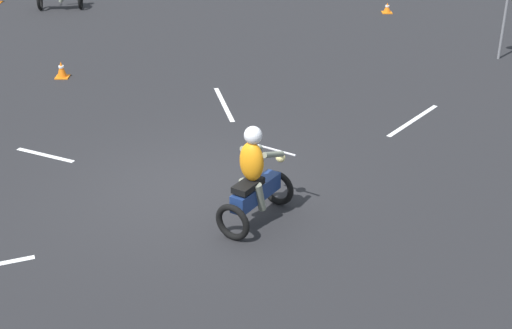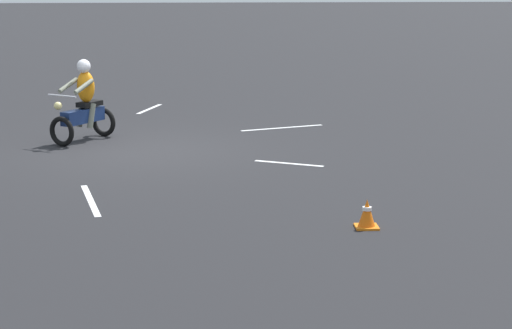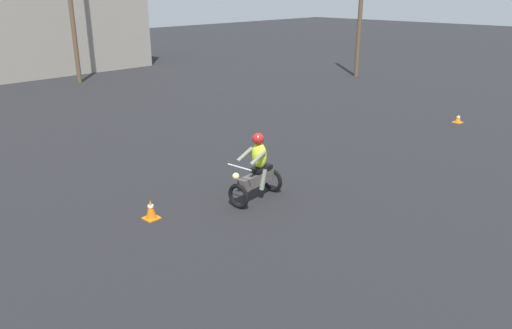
{
  "view_description": "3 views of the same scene",
  "coord_description": "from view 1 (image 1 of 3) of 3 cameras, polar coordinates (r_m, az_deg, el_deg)",
  "views": [
    {
      "loc": [
        1.11,
        -10.83,
        5.86
      ],
      "look_at": [
        1.18,
        -1.09,
        1.0
      ],
      "focal_mm": 50.0,
      "sensor_mm": 36.0,
      "label": 1
    },
    {
      "loc": [
        -1.26,
        18.99,
        3.73
      ],
      "look_at": [
        -1.97,
        5.64,
        0.9
      ],
      "focal_mm": 70.0,
      "sensor_mm": 36.0,
      "label": 2
    },
    {
      "loc": [
        -13.19,
        4.65,
        4.87
      ],
      "look_at": [
        -5.12,
        12.37,
        0.9
      ],
      "focal_mm": 35.0,
      "sensor_mm": 36.0,
      "label": 3
    }
  ],
  "objects": [
    {
      "name": "traffic_cone_mid_left",
      "position": [
        18.09,
        -15.29,
        7.32
      ],
      "size": [
        0.32,
        0.32,
        0.41
      ],
      "color": "orange",
      "rests_on": "ground"
    },
    {
      "name": "motorcycle_rider_foreground",
      "position": [
        10.98,
        -0.1,
        -1.35
      ],
      "size": [
        1.27,
        1.5,
        1.66
      ],
      "rotation": [
        0.0,
        0.0,
        5.7
      ],
      "color": "black",
      "rests_on": "ground"
    },
    {
      "name": "traffic_cone_near_left",
      "position": [
        23.79,
        10.45,
        12.2
      ],
      "size": [
        0.32,
        0.32,
        0.33
      ],
      "color": "orange",
      "rests_on": "ground"
    },
    {
      "name": "lane_stripe_ne",
      "position": [
        15.38,
        12.47,
        3.47
      ],
      "size": [
        1.41,
        1.71,
        0.01
      ],
      "primitive_type": "cube",
      "rotation": [
        0.0,
        0.0,
        2.46
      ],
      "color": "silver",
      "rests_on": "ground"
    },
    {
      "name": "lane_stripe_n",
      "position": [
        15.89,
        -2.59,
        4.86
      ],
      "size": [
        0.53,
        2.04,
        0.01
      ],
      "primitive_type": "cube",
      "rotation": [
        0.0,
        0.0,
        3.35
      ],
      "color": "silver",
      "rests_on": "ground"
    },
    {
      "name": "lane_stripe_nw",
      "position": [
        14.06,
        -16.51,
        0.73
      ],
      "size": [
        1.24,
        0.67,
        0.01
      ],
      "primitive_type": "cube",
      "rotation": [
        0.0,
        0.0,
        4.26
      ],
      "color": "silver",
      "rests_on": "ground"
    },
    {
      "name": "ground_plane",
      "position": [
        12.36,
        -5.5,
        -1.92
      ],
      "size": [
        120.0,
        120.0,
        0.0
      ],
      "primitive_type": "plane",
      "color": "black"
    }
  ]
}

